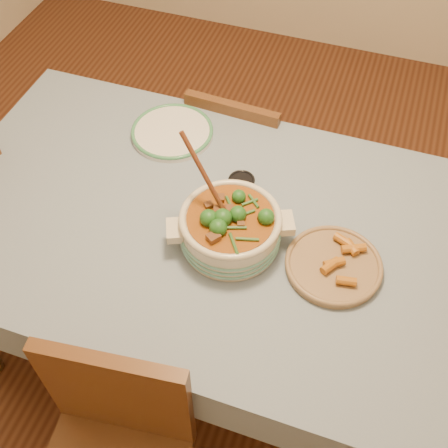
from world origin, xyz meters
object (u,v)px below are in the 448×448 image
dining_table (194,235)px  condiment_bowl (241,183)px  white_plate (172,132)px  chair_far (239,155)px  fried_plate (334,264)px  stew_casserole (230,226)px

dining_table → condiment_bowl: (0.11, 0.17, 0.12)m
dining_table → white_plate: 0.41m
chair_far → fried_plate: bearing=130.4°
white_plate → condiment_bowl: bearing=-28.2°
condiment_bowl → stew_casserole: bearing=-81.0°
dining_table → condiment_bowl: condiment_bowl is taller
white_plate → dining_table: bearing=-58.5°
chair_far → white_plate: bearing=61.5°
condiment_bowl → chair_far: (-0.15, 0.45, -0.33)m
white_plate → fried_plate: bearing=-29.8°
white_plate → chair_far: bearing=58.3°
dining_table → chair_far: (-0.04, 0.62, -0.21)m
white_plate → chair_far: 0.45m
chair_far → stew_casserole: bearing=108.4°
dining_table → white_plate: (-0.21, 0.34, 0.11)m
white_plate → condiment_bowl: condiment_bowl is taller
stew_casserole → chair_far: size_ratio=0.48×
dining_table → white_plate: bearing=121.5°
stew_casserole → white_plate: 0.53m
condiment_bowl → fried_plate: 0.42m
condiment_bowl → chair_far: same height
stew_casserole → dining_table: bearing=159.9°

